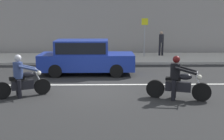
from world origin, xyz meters
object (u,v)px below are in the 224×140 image
at_px(motorcycle_with_rider_black_leather, 178,82).
at_px(parked_sedan_cobalt_blue, 85,57).
at_px(motorcycle_with_rider_denim_blue, 22,80).
at_px(street_sign_post, 144,33).
at_px(pedestrian_bystander, 161,41).

relative_size(motorcycle_with_rider_black_leather, parked_sedan_cobalt_blue, 0.46).
bearing_deg(motorcycle_with_rider_denim_blue, street_sign_post, 58.22).
bearing_deg(parked_sedan_cobalt_blue, motorcycle_with_rider_denim_blue, -116.77).
distance_m(street_sign_post, pedestrian_bystander, 1.44).
bearing_deg(street_sign_post, parked_sedan_cobalt_blue, -125.28).
bearing_deg(street_sign_post, pedestrian_bystander, 18.57).
relative_size(motorcycle_with_rider_black_leather, street_sign_post, 0.83).
bearing_deg(street_sign_post, motorcycle_with_rider_black_leather, -90.59).
height_order(motorcycle_with_rider_black_leather, motorcycle_with_rider_denim_blue, motorcycle_with_rider_denim_blue).
bearing_deg(motorcycle_with_rider_denim_blue, motorcycle_with_rider_black_leather, -4.61).
relative_size(motorcycle_with_rider_black_leather, pedestrian_bystander, 1.28).
bearing_deg(motorcycle_with_rider_black_leather, pedestrian_bystander, 82.35).
distance_m(parked_sedan_cobalt_blue, pedestrian_bystander, 7.45).
height_order(motorcycle_with_rider_black_leather, street_sign_post, street_sign_post).
distance_m(motorcycle_with_rider_denim_blue, street_sign_post, 10.81).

